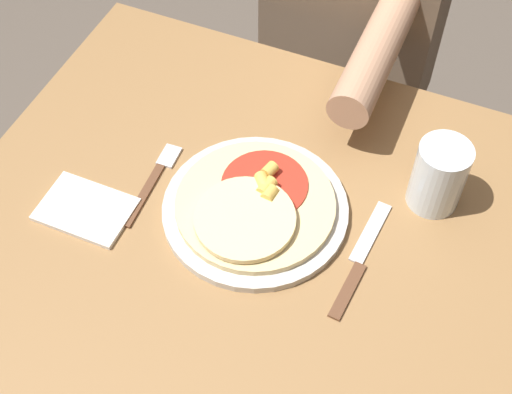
{
  "coord_description": "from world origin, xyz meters",
  "views": [
    {
      "loc": [
        0.26,
        -0.58,
        1.64
      ],
      "look_at": [
        0.0,
        0.02,
        0.77
      ],
      "focal_mm": 50.0,
      "sensor_mm": 36.0,
      "label": 1
    }
  ],
  "objects_px": {
    "fork": "(154,179)",
    "drinking_glass": "(439,176)",
    "plate": "(256,210)",
    "knife": "(359,260)",
    "dining_table": "(251,267)",
    "person_diner": "(356,20)",
    "pizza": "(255,206)"
  },
  "relations": [
    {
      "from": "plate",
      "to": "fork",
      "type": "bearing_deg",
      "value": -178.58
    },
    {
      "from": "fork",
      "to": "knife",
      "type": "xyz_separation_m",
      "value": [
        0.35,
        -0.02,
        0.0
      ]
    },
    {
      "from": "pizza",
      "to": "drinking_glass",
      "type": "relative_size",
      "value": 2.09
    },
    {
      "from": "fork",
      "to": "drinking_glass",
      "type": "xyz_separation_m",
      "value": [
        0.42,
        0.14,
        0.06
      ]
    },
    {
      "from": "fork",
      "to": "person_diner",
      "type": "bearing_deg",
      "value": 74.7
    },
    {
      "from": "dining_table",
      "to": "drinking_glass",
      "type": "distance_m",
      "value": 0.35
    },
    {
      "from": "dining_table",
      "to": "pizza",
      "type": "height_order",
      "value": "pizza"
    },
    {
      "from": "pizza",
      "to": "person_diner",
      "type": "distance_m",
      "value": 0.58
    },
    {
      "from": "pizza",
      "to": "fork",
      "type": "bearing_deg",
      "value": 179.61
    },
    {
      "from": "fork",
      "to": "drinking_glass",
      "type": "bearing_deg",
      "value": 18.01
    },
    {
      "from": "fork",
      "to": "knife",
      "type": "distance_m",
      "value": 0.35
    },
    {
      "from": "pizza",
      "to": "fork",
      "type": "xyz_separation_m",
      "value": [
        -0.18,
        0.0,
        -0.02
      ]
    },
    {
      "from": "fork",
      "to": "person_diner",
      "type": "distance_m",
      "value": 0.6
    },
    {
      "from": "plate",
      "to": "drinking_glass",
      "type": "relative_size",
      "value": 2.44
    },
    {
      "from": "plate",
      "to": "knife",
      "type": "xyz_separation_m",
      "value": [
        0.18,
        -0.02,
        -0.0
      ]
    },
    {
      "from": "dining_table",
      "to": "person_diner",
      "type": "distance_m",
      "value": 0.6
    },
    {
      "from": "pizza",
      "to": "knife",
      "type": "height_order",
      "value": "pizza"
    },
    {
      "from": "dining_table",
      "to": "plate",
      "type": "xyz_separation_m",
      "value": [
        0.0,
        0.02,
        0.14
      ]
    },
    {
      "from": "drinking_glass",
      "to": "person_diner",
      "type": "distance_m",
      "value": 0.53
    },
    {
      "from": "drinking_glass",
      "to": "person_diner",
      "type": "relative_size",
      "value": 0.1
    },
    {
      "from": "knife",
      "to": "drinking_glass",
      "type": "distance_m",
      "value": 0.18
    },
    {
      "from": "plate",
      "to": "dining_table",
      "type": "bearing_deg",
      "value": -93.83
    },
    {
      "from": "dining_table",
      "to": "plate",
      "type": "height_order",
      "value": "plate"
    },
    {
      "from": "dining_table",
      "to": "pizza",
      "type": "distance_m",
      "value": 0.16
    },
    {
      "from": "pizza",
      "to": "fork",
      "type": "distance_m",
      "value": 0.18
    },
    {
      "from": "knife",
      "to": "person_diner",
      "type": "xyz_separation_m",
      "value": [
        -0.19,
        0.59,
        -0.06
      ]
    },
    {
      "from": "dining_table",
      "to": "pizza",
      "type": "bearing_deg",
      "value": 83.83
    },
    {
      "from": "drinking_glass",
      "to": "person_diner",
      "type": "height_order",
      "value": "person_diner"
    },
    {
      "from": "plate",
      "to": "pizza",
      "type": "distance_m",
      "value": 0.02
    },
    {
      "from": "knife",
      "to": "drinking_glass",
      "type": "bearing_deg",
      "value": 66.03
    },
    {
      "from": "dining_table",
      "to": "knife",
      "type": "relative_size",
      "value": 4.13
    },
    {
      "from": "plate",
      "to": "drinking_glass",
      "type": "xyz_separation_m",
      "value": [
        0.24,
        0.13,
        0.05
      ]
    }
  ]
}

